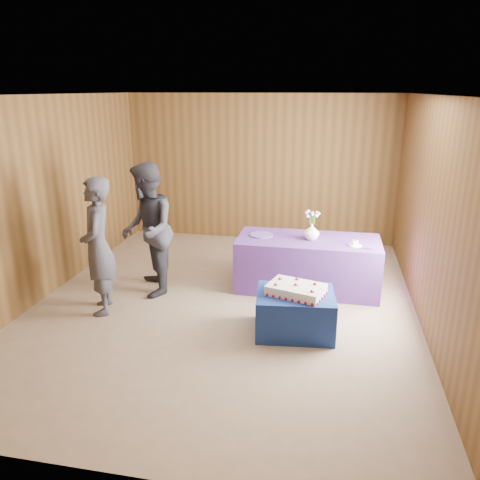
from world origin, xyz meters
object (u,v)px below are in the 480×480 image
(serving_table, at_px, (307,264))
(sheet_cake, at_px, (296,289))
(cake_table, at_px, (295,313))
(vase, at_px, (311,232))
(guest_left, at_px, (98,247))
(guest_right, at_px, (148,230))

(serving_table, bearing_deg, sheet_cake, -92.62)
(cake_table, relative_size, vase, 3.95)
(serving_table, xyz_separation_m, guest_left, (-2.56, -1.25, 0.51))
(serving_table, bearing_deg, cake_table, -92.75)
(cake_table, relative_size, sheet_cake, 1.20)
(cake_table, xyz_separation_m, vase, (0.10, 1.32, 0.61))
(cake_table, bearing_deg, guest_left, 171.89)
(serving_table, bearing_deg, guest_right, -165.13)
(sheet_cake, relative_size, vase, 3.29)
(vase, height_order, guest_left, guest_left)
(guest_right, bearing_deg, serving_table, 81.73)
(serving_table, distance_m, vase, 0.49)
(guest_left, distance_m, guest_right, 0.78)
(sheet_cake, distance_m, vase, 1.37)
(serving_table, relative_size, vase, 8.79)
(guest_left, bearing_deg, vase, 92.46)
(cake_table, height_order, guest_right, guest_right)
(sheet_cake, xyz_separation_m, guest_right, (-2.10, 0.78, 0.37))
(sheet_cake, bearing_deg, cake_table, 114.13)
(guest_right, bearing_deg, vase, 80.97)
(guest_left, relative_size, guest_right, 0.95)
(vase, distance_m, guest_left, 2.87)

